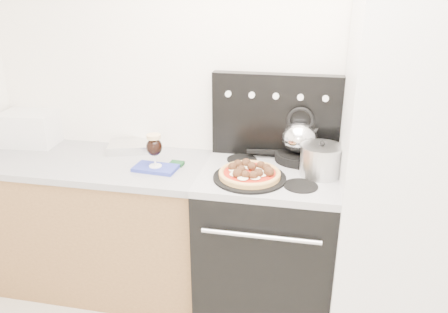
% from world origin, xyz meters
% --- Properties ---
extents(room_shell, '(3.52, 3.01, 2.52)m').
position_xyz_m(room_shell, '(0.00, 0.29, 1.25)').
color(room_shell, '#BBB6AC').
rests_on(room_shell, ground).
extents(base_cabinet, '(1.45, 0.60, 0.86)m').
position_xyz_m(base_cabinet, '(-1.02, 1.20, 0.43)').
color(base_cabinet, olive).
rests_on(base_cabinet, ground).
extents(countertop, '(1.48, 0.63, 0.04)m').
position_xyz_m(countertop, '(-1.02, 1.20, 0.88)').
color(countertop, '#9A9AA0').
rests_on(countertop, base_cabinet).
extents(stove_body, '(0.76, 0.65, 0.88)m').
position_xyz_m(stove_body, '(0.08, 1.18, 0.44)').
color(stove_body, black).
rests_on(stove_body, ground).
extents(cooktop, '(0.76, 0.65, 0.04)m').
position_xyz_m(cooktop, '(0.08, 1.18, 0.90)').
color(cooktop, '#ADADB2').
rests_on(cooktop, stove_body).
extents(backguard, '(0.76, 0.08, 0.50)m').
position_xyz_m(backguard, '(0.08, 1.45, 1.17)').
color(backguard, black).
rests_on(backguard, cooktop).
extents(fridge, '(0.64, 0.68, 1.90)m').
position_xyz_m(fridge, '(0.78, 1.15, 0.95)').
color(fridge, silver).
rests_on(fridge, ground).
extents(toaster_oven, '(0.37, 0.28, 0.22)m').
position_xyz_m(toaster_oven, '(-1.54, 1.39, 1.01)').
color(toaster_oven, silver).
rests_on(toaster_oven, countertop).
extents(foil_sheet, '(0.31, 0.27, 0.05)m').
position_xyz_m(foil_sheet, '(-0.84, 1.39, 0.93)').
color(foil_sheet, white).
rests_on(foil_sheet, countertop).
extents(oven_mitt, '(0.26, 0.16, 0.02)m').
position_xyz_m(oven_mitt, '(-0.57, 1.12, 0.91)').
color(oven_mitt, '#2D39A2').
rests_on(oven_mitt, countertop).
extents(beer_glass, '(0.11, 0.11, 0.20)m').
position_xyz_m(beer_glass, '(-0.57, 1.12, 1.02)').
color(beer_glass, black).
rests_on(beer_glass, oven_mitt).
extents(pizza_pan, '(0.43, 0.43, 0.01)m').
position_xyz_m(pizza_pan, '(-0.02, 1.07, 0.93)').
color(pizza_pan, black).
rests_on(pizza_pan, cooktop).
extents(pizza, '(0.39, 0.39, 0.05)m').
position_xyz_m(pizza, '(-0.02, 1.07, 0.96)').
color(pizza, gold).
rests_on(pizza, pizza_pan).
extents(skillet, '(0.31, 0.31, 0.05)m').
position_xyz_m(skillet, '(0.23, 1.38, 0.94)').
color(skillet, black).
rests_on(skillet, cooktop).
extents(tea_kettle, '(0.26, 0.26, 0.23)m').
position_xyz_m(tea_kettle, '(0.23, 1.38, 1.09)').
color(tea_kettle, silver).
rests_on(tea_kettle, skillet).
extents(stock_pot, '(0.23, 0.23, 0.16)m').
position_xyz_m(stock_pot, '(0.36, 1.19, 1.00)').
color(stock_pot, silver).
rests_on(stock_pot, cooktop).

